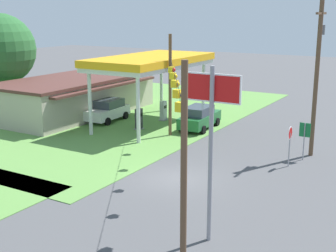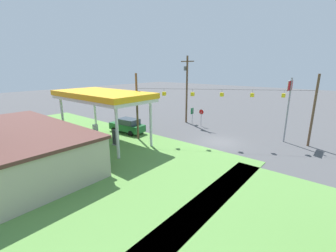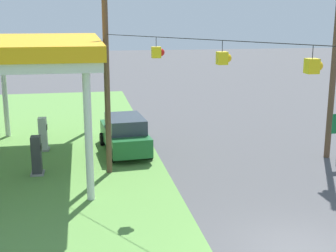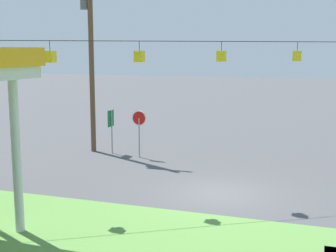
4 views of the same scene
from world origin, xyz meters
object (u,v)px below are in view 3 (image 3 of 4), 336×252
object	(u,v)px
gas_station_canopy	(34,50)
utility_pole_main	(335,42)
fuel_pump_far	(43,135)
car_at_pumps_front	(125,134)
fuel_pump_near	(37,157)

from	to	relation	value
gas_station_canopy	utility_pole_main	bearing A→B (deg)	-97.16
fuel_pump_far	utility_pole_main	xyz separation A→B (m)	(-3.57, -13.57, 4.71)
fuel_pump_far	car_at_pumps_front	bearing A→B (deg)	-104.51
gas_station_canopy	utility_pole_main	distance (m)	13.68
fuel_pump_far	car_at_pumps_front	world-z (taller)	car_at_pumps_front
gas_station_canopy	fuel_pump_near	world-z (taller)	gas_station_canopy
fuel_pump_near	utility_pole_main	size ratio (longest dim) A/B	0.17
gas_station_canopy	fuel_pump_far	bearing A→B (deg)	-0.05
gas_station_canopy	car_at_pumps_front	xyz separation A→B (m)	(0.83, -4.03, -4.23)
fuel_pump_near	car_at_pumps_front	xyz separation A→B (m)	(2.70, -4.02, 0.15)
fuel_pump_near	utility_pole_main	distance (m)	14.36
gas_station_canopy	utility_pole_main	xyz separation A→B (m)	(-1.70, -13.57, 0.33)
gas_station_canopy	fuel_pump_far	size ratio (longest dim) A/B	6.81
gas_station_canopy	utility_pole_main	size ratio (longest dim) A/B	1.18
car_at_pumps_front	utility_pole_main	world-z (taller)	utility_pole_main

